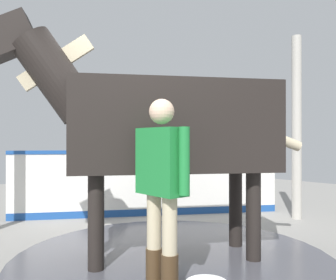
% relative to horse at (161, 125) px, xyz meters
% --- Properties ---
extents(ground_plane, '(16.00, 16.00, 0.02)m').
position_rel_horse_xyz_m(ground_plane, '(0.22, 0.21, -1.47)').
color(ground_plane, gray).
extents(wet_patch, '(3.52, 3.52, 0.00)m').
position_rel_horse_xyz_m(wet_patch, '(0.11, -0.07, -1.46)').
color(wet_patch, '#4C4C54').
rests_on(wet_patch, ground).
extents(barrier_wall, '(3.99, 2.49, 1.13)m').
position_rel_horse_xyz_m(barrier_wall, '(1.26, 1.80, -0.94)').
color(barrier_wall, white).
rests_on(barrier_wall, ground).
extents(roof_post_far, '(0.16, 0.16, 3.03)m').
position_rel_horse_xyz_m(roof_post_far, '(2.94, -0.01, 0.06)').
color(roof_post_far, '#B7B2A8').
rests_on(roof_post_far, ground).
extents(horse, '(3.18, 2.18, 2.62)m').
position_rel_horse_xyz_m(horse, '(0.00, 0.00, 0.00)').
color(horse, black).
rests_on(horse, ground).
extents(handler, '(0.23, 0.67, 1.65)m').
position_rel_horse_xyz_m(handler, '(-0.54, -0.64, -0.51)').
color(handler, '#47331E').
rests_on(handler, ground).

